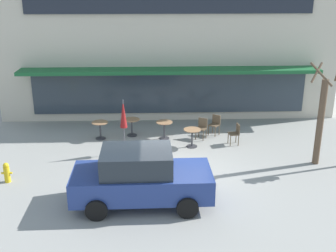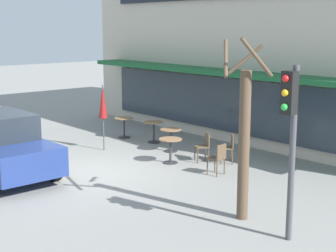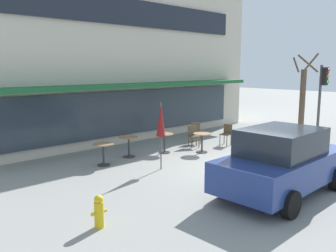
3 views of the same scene
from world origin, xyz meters
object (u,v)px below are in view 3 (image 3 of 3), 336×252
(cafe_table_near_wall, at_px, (129,143))
(street_tree, at_px, (302,103))
(traffic_light_pole, at_px, (322,90))
(parked_sedan, at_px, (282,161))
(cafe_chair_2, at_px, (227,133))
(cafe_table_by_tree, at_px, (103,151))
(cafe_table_mid_patio, at_px, (202,139))
(patio_umbrella_green_folded, at_px, (161,120))
(fire_hydrant, at_px, (99,211))
(cafe_chair_1, at_px, (193,134))
(cafe_table_streetside, at_px, (164,140))
(cafe_chair_0, at_px, (196,131))

(cafe_table_near_wall, distance_m, street_tree, 7.78)
(traffic_light_pole, bearing_deg, parked_sedan, -162.69)
(cafe_chair_2, height_order, parked_sedan, parked_sedan)
(cafe_table_by_tree, relative_size, cafe_table_mid_patio, 1.00)
(patio_umbrella_green_folded, height_order, fire_hydrant, patio_umbrella_green_folded)
(traffic_light_pole, bearing_deg, cafe_chair_1, 150.59)
(cafe_table_near_wall, relative_size, cafe_table_by_tree, 1.00)
(cafe_table_mid_patio, distance_m, street_tree, 4.98)
(cafe_chair_2, xyz_separation_m, parked_sedan, (-3.80, -4.69, 0.35))
(patio_umbrella_green_folded, distance_m, parked_sedan, 4.02)
(cafe_table_streetside, relative_size, cafe_chair_1, 0.85)
(cafe_table_streetside, height_order, cafe_table_by_tree, same)
(cafe_table_near_wall, bearing_deg, cafe_chair_2, -15.34)
(cafe_table_near_wall, bearing_deg, street_tree, -24.59)
(cafe_table_near_wall, bearing_deg, patio_umbrella_green_folded, -95.75)
(patio_umbrella_green_folded, xyz_separation_m, cafe_chair_0, (3.85, 1.96, -1.10))
(cafe_table_mid_patio, bearing_deg, fire_hydrant, -156.04)
(cafe_table_streetside, distance_m, cafe_chair_2, 3.02)
(street_tree, bearing_deg, parked_sedan, -157.41)
(cafe_chair_2, distance_m, traffic_light_pole, 4.92)
(street_tree, bearing_deg, cafe_table_mid_patio, 157.93)
(fire_hydrant, bearing_deg, cafe_table_mid_patio, 23.96)
(cafe_table_mid_patio, bearing_deg, traffic_light_pole, -19.55)
(cafe_table_streetside, relative_size, cafe_chair_2, 0.85)
(fire_hydrant, bearing_deg, cafe_chair_2, 20.38)
(cafe_chair_0, xyz_separation_m, cafe_chair_2, (0.68, -1.16, 0.00))
(patio_umbrella_green_folded, xyz_separation_m, traffic_light_pole, (8.52, -1.46, 0.67))
(cafe_table_by_tree, bearing_deg, cafe_chair_0, 3.60)
(cafe_table_by_tree, relative_size, street_tree, 0.20)
(traffic_light_pole, height_order, fire_hydrant, traffic_light_pole)
(cafe_chair_1, xyz_separation_m, parked_sedan, (-2.49, -5.42, 0.35))
(cafe_table_streetside, height_order, street_tree, street_tree)
(cafe_chair_2, bearing_deg, cafe_chair_1, 150.82)
(cafe_chair_0, bearing_deg, fire_hydrant, -150.95)
(cafe_chair_0, bearing_deg, traffic_light_pole, -36.20)
(cafe_table_near_wall, height_order, cafe_table_by_tree, same)
(cafe_table_streetside, relative_size, street_tree, 0.20)
(patio_umbrella_green_folded, xyz_separation_m, cafe_chair_2, (4.53, 0.80, -1.10))
(patio_umbrella_green_folded, relative_size, cafe_chair_2, 2.47)
(parked_sedan, relative_size, fire_hydrant, 5.99)
(cafe_table_streetside, bearing_deg, parked_sedan, -99.17)
(cafe_table_mid_patio, height_order, patio_umbrella_green_folded, patio_umbrella_green_folded)
(cafe_table_near_wall, bearing_deg, fire_hydrant, -133.20)
(cafe_table_streetside, distance_m, patio_umbrella_green_folded, 2.51)
(cafe_table_streetside, distance_m, cafe_table_mid_patio, 1.47)
(cafe_table_mid_patio, bearing_deg, patio_umbrella_green_folded, -167.43)
(cafe_table_by_tree, xyz_separation_m, parked_sedan, (1.86, -5.54, 0.36))
(cafe_table_near_wall, xyz_separation_m, cafe_chair_0, (3.65, -0.03, 0.01))
(cafe_table_streetside, height_order, cafe_chair_1, cafe_chair_1)
(cafe_chair_1, relative_size, parked_sedan, 0.21)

